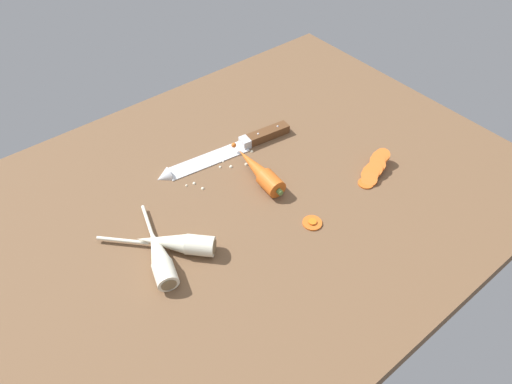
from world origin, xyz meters
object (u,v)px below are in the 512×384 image
Objects in this scene: chefs_knife at (224,152)px; carrot_slice_stray_near at (312,222)px; whole_carrot at (259,171)px; carrot_slice_stack at (374,169)px; parsnip_front at (159,256)px; parsnip_mid_left at (175,243)px.

chefs_knife is 28.76cm from carrot_slice_stray_near.
whole_carrot is (1.40, -11.60, 1.45)cm from chefs_knife.
carrot_slice_stack is 21.31cm from carrot_slice_stray_near.
whole_carrot is 17.21cm from carrot_slice_stray_near.
parsnip_front is (-29.07, -6.12, -0.12)cm from whole_carrot.
parsnip_mid_left reaches higher than chefs_knife.
parsnip_mid_left reaches higher than carrot_slice_stack.
carrot_slice_stack is at bearing 6.14° from carrot_slice_stray_near.
carrot_slice_stack is (21.18, -14.85, -0.78)cm from whole_carrot.
carrot_slice_stray_near is (25.14, -11.71, -1.62)cm from parsnip_mid_left.
parsnip_mid_left is 27.78cm from carrot_slice_stray_near.
parsnip_front is at bearing 170.14° from carrot_slice_stack.
parsnip_front is at bearing -168.12° from whole_carrot.
parsnip_front is (-27.67, -17.71, 1.33)cm from chefs_knife.
carrot_slice_stray_near is (29.08, -11.01, -1.62)cm from parsnip_front.
parsnip_front is 51.01cm from carrot_slice_stack.
chefs_knife is at bearing 35.64° from parsnip_mid_left.
carrot_slice_stack is (22.59, -26.44, 0.67)cm from chefs_knife.
parsnip_front is 1.83× the size of carrot_slice_stack.
parsnip_front is 1.15× the size of parsnip_mid_left.
parsnip_mid_left is 47.27cm from carrot_slice_stack.
carrot_slice_stray_near is at bearing -87.18° from chefs_knife.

